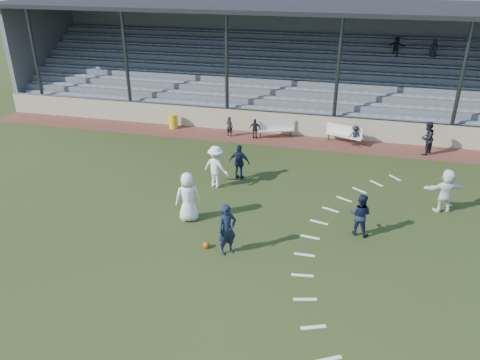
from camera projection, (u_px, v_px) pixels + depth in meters
name	position (u px, v px, depth m)	size (l,w,h in m)	color
ground	(223.00, 244.00, 16.32)	(90.00, 90.00, 0.00)	#2A3817
cinder_track	(275.00, 140.00, 25.51)	(34.00, 2.00, 0.02)	brown
retaining_wall	(279.00, 123.00, 26.17)	(34.00, 0.18, 1.20)	tan
bench_left	(276.00, 127.00, 25.61)	(2.01, 1.14, 0.95)	silver
bench_right	(344.00, 133.00, 24.83)	(2.01, 1.13, 0.95)	silver
trash_bin	(173.00, 121.00, 27.02)	(0.51, 0.51, 0.81)	gold
football	(206.00, 245.00, 16.05)	(0.22, 0.22, 0.22)	#D54B0C
player_white_lead	(188.00, 197.00, 17.40)	(0.94, 0.61, 1.93)	white
player_navy_lead	(227.00, 230.00, 15.44)	(0.66, 0.43, 1.81)	#131B35
player_navy_mid	(360.00, 215.00, 16.55)	(0.77, 0.60, 1.59)	#131B35
player_white_wing	(216.00, 167.00, 19.98)	(1.20, 0.69, 1.86)	white
player_navy_wing	(239.00, 162.00, 20.72)	(0.95, 0.40, 1.62)	#131B35
player_white_back	(446.00, 191.00, 18.05)	(1.64, 0.52, 1.77)	white
official	(427.00, 138.00, 23.26)	(0.83, 0.65, 1.71)	black
sub_left_near	(229.00, 126.00, 25.76)	(0.41, 0.27, 1.11)	black
sub_left_far	(255.00, 129.00, 25.44)	(0.64, 0.27, 1.10)	black
sub_right	(355.00, 135.00, 24.52)	(0.70, 0.40, 1.08)	black
grandstand	(292.00, 76.00, 29.59)	(34.60, 9.00, 6.61)	slate
penalty_arc	(343.00, 260.00, 15.44)	(3.89, 14.63, 0.01)	white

